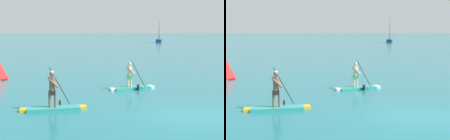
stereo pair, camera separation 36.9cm
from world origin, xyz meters
The scene contains 4 objects.
ground centered at (0.00, 0.00, 0.00)m, with size 440.00×440.00×0.00m, color #1E727F.
paddleboarder_near_left centered at (-5.92, 1.65, 0.33)m, with size 2.97×1.06×1.89m.
paddleboarder_mid_center centered at (-1.59, 6.48, 0.31)m, with size 2.85×1.28×1.78m.
sailboat_right_horizon centered at (16.00, 70.79, 0.95)m, with size 2.70×5.21×6.89m.
Camera 1 is at (-4.91, -13.43, 3.66)m, focal length 54.58 mm.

